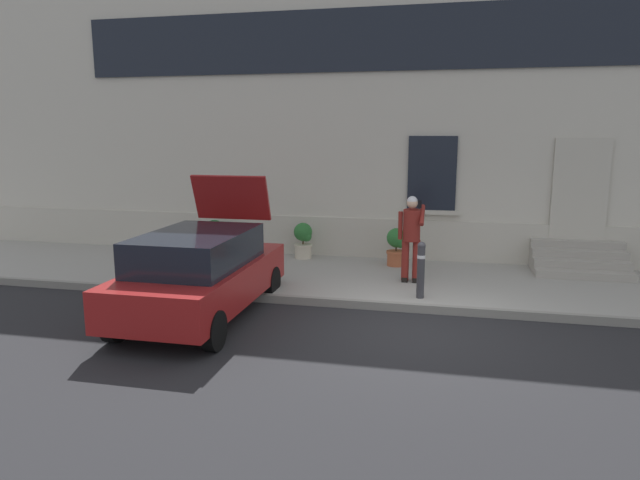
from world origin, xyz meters
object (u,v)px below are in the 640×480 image
object	(u,v)px
hatchback_car_red	(201,272)
bollard_far_left	(197,256)
bollard_near_person	(421,268)
planter_cream	(303,240)
planter_charcoal	(215,236)
planter_terracotta	(397,246)
person_on_phone	(411,233)

from	to	relation	value
hatchback_car_red	bollard_far_left	xyz separation A→B (m)	(-0.75, 1.49, -0.09)
bollard_near_person	planter_cream	distance (m)	4.02
planter_charcoal	planter_terracotta	xyz separation A→B (m)	(4.50, -0.26, 0.00)
planter_terracotta	person_on_phone	bearing A→B (deg)	-73.92
hatchback_car_red	bollard_near_person	xyz separation A→B (m)	(3.61, 1.49, -0.09)
hatchback_car_red	planter_charcoal	world-z (taller)	hatchback_car_red
planter_charcoal	planter_terracotta	world-z (taller)	same
planter_terracotta	planter_charcoal	bearing A→B (deg)	176.75
bollard_near_person	person_on_phone	world-z (taller)	person_on_phone
bollard_far_left	planter_terracotta	bearing A→B (deg)	33.88
bollard_far_left	planter_charcoal	bearing A→B (deg)	106.18
hatchback_car_red	planter_charcoal	size ratio (longest dim) A/B	4.73
hatchback_car_red	bollard_near_person	size ratio (longest dim) A/B	3.89
bollard_near_person	bollard_far_left	bearing A→B (deg)	180.00
hatchback_car_red	planter_terracotta	world-z (taller)	hatchback_car_red
person_on_phone	planter_charcoal	xyz separation A→B (m)	(-4.91, 1.67, -0.55)
hatchback_car_red	person_on_phone	world-z (taller)	hatchback_car_red
bollard_near_person	planter_charcoal	distance (m)	5.84
bollard_far_left	planter_charcoal	xyz separation A→B (m)	(-0.80, 2.74, -0.11)
planter_terracotta	hatchback_car_red	bearing A→B (deg)	-126.58
hatchback_car_red	bollard_far_left	world-z (taller)	hatchback_car_red
bollard_near_person	planter_terracotta	bearing A→B (deg)	104.92
hatchback_car_red	planter_cream	distance (m)	4.32
bollard_near_person	person_on_phone	xyz separation A→B (m)	(-0.25, 1.07, 0.44)
bollard_near_person	planter_charcoal	size ratio (longest dim) A/B	1.22
bollard_near_person	person_on_phone	bearing A→B (deg)	103.36
hatchback_car_red	person_on_phone	xyz separation A→B (m)	(3.36, 2.56, 0.35)
planter_cream	planter_terracotta	bearing A→B (deg)	-7.20
hatchback_car_red	planter_terracotta	size ratio (longest dim) A/B	4.73
bollard_near_person	bollard_far_left	distance (m)	4.37
hatchback_car_red	person_on_phone	size ratio (longest dim) A/B	2.32
planter_cream	planter_charcoal	bearing A→B (deg)	-179.27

